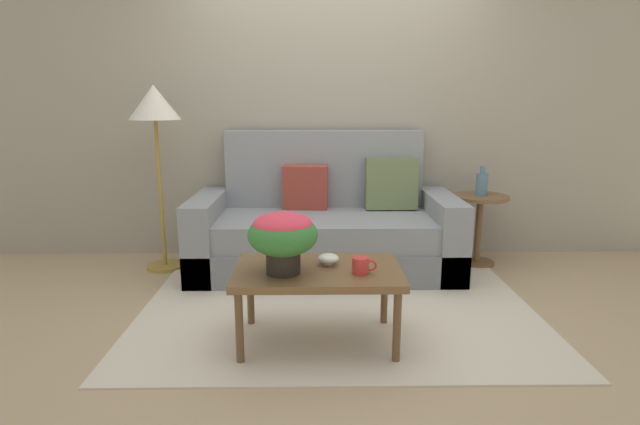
{
  "coord_description": "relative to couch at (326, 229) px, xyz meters",
  "views": [
    {
      "loc": [
        -0.16,
        -3.14,
        1.36
      ],
      "look_at": [
        -0.12,
        0.14,
        0.63
      ],
      "focal_mm": 28.07,
      "sensor_mm": 36.0,
      "label": 1
    }
  ],
  "objects": [
    {
      "name": "side_table",
      "position": [
        1.29,
        0.09,
        0.08
      ],
      "size": [
        0.45,
        0.45,
        0.6
      ],
      "color": "brown",
      "rests_on": "ground"
    },
    {
      "name": "area_rug",
      "position": [
        0.06,
        -0.82,
        -0.33
      ],
      "size": [
        2.59,
        1.95,
        0.01
      ],
      "primitive_type": "cube",
      "color": "beige",
      "rests_on": "ground"
    },
    {
      "name": "wall_back",
      "position": [
        0.06,
        0.49,
        1.02
      ],
      "size": [
        6.4,
        0.12,
        2.71
      ],
      "primitive_type": "cube",
      "color": "gray",
      "rests_on": "ground"
    },
    {
      "name": "floor_lamp",
      "position": [
        -1.34,
        0.02,
        0.92
      ],
      "size": [
        0.4,
        0.4,
        1.49
      ],
      "color": "olive",
      "rests_on": "ground"
    },
    {
      "name": "ground_plane",
      "position": [
        0.06,
        -0.83,
        -0.33
      ],
      "size": [
        14.0,
        14.0,
        0.0
      ],
      "primitive_type": "plane",
      "color": "tan"
    },
    {
      "name": "coffee_table",
      "position": [
        -0.08,
        -1.31,
        0.07
      ],
      "size": [
        0.93,
        0.57,
        0.45
      ],
      "color": "brown",
      "rests_on": "ground"
    },
    {
      "name": "table_vase",
      "position": [
        1.3,
        0.1,
        0.36
      ],
      "size": [
        0.1,
        0.1,
        0.24
      ],
      "color": "slate",
      "rests_on": "side_table"
    },
    {
      "name": "potted_plant",
      "position": [
        -0.26,
        -1.39,
        0.33
      ],
      "size": [
        0.38,
        0.38,
        0.33
      ],
      "color": "black",
      "rests_on": "coffee_table"
    },
    {
      "name": "coffee_mug",
      "position": [
        0.16,
        -1.4,
        0.16
      ],
      "size": [
        0.14,
        0.09,
        0.09
      ],
      "color": "red",
      "rests_on": "coffee_table"
    },
    {
      "name": "snack_bowl",
      "position": [
        -0.01,
        -1.25,
        0.15
      ],
      "size": [
        0.12,
        0.12,
        0.06
      ],
      "color": "silver",
      "rests_on": "coffee_table"
    },
    {
      "name": "couch",
      "position": [
        0.0,
        0.0,
        0.0
      ],
      "size": [
        2.11,
        0.93,
        1.12
      ],
      "color": "slate",
      "rests_on": "ground"
    }
  ]
}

